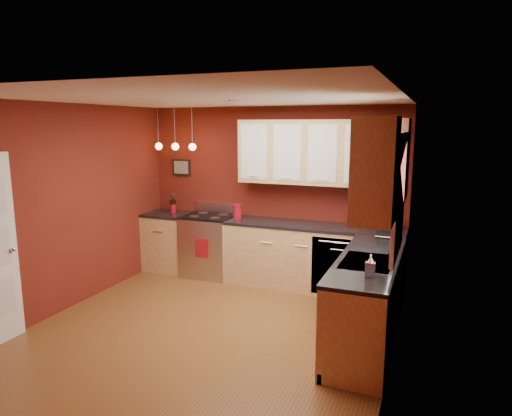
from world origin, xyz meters
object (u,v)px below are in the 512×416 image
at_px(coffee_maker, 384,221).
at_px(red_canister, 237,211).
at_px(gas_range, 209,245).
at_px(sink, 367,264).
at_px(soap_pump, 370,266).

bearing_deg(coffee_maker, red_canister, 166.97).
relative_size(gas_range, red_canister, 5.13).
bearing_deg(red_canister, coffee_maker, 2.64).
xyz_separation_m(sink, soap_pump, (0.09, -0.47, 0.13)).
distance_m(sink, red_canister, 2.63).
xyz_separation_m(gas_range, sink, (2.62, -1.50, 0.43)).
bearing_deg(soap_pump, coffee_maker, 92.96).
height_order(gas_range, red_canister, red_canister).
bearing_deg(soap_pump, red_canister, 138.53).
bearing_deg(sink, soap_pump, -78.98).
relative_size(red_canister, soap_pump, 1.04).
distance_m(sink, coffee_maker, 1.62).
bearing_deg(sink, red_canister, 144.84).
relative_size(coffee_maker, soap_pump, 1.18).
relative_size(sink, soap_pump, 3.37).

